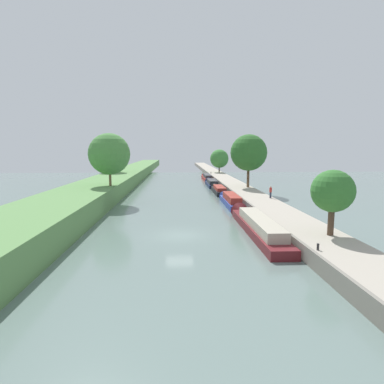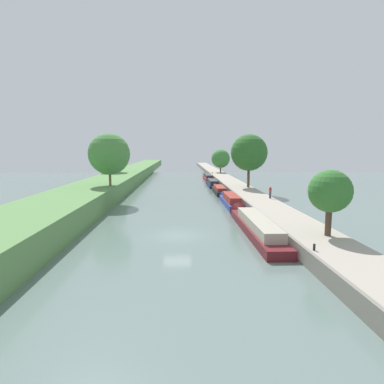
{
  "view_description": "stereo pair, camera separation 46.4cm",
  "coord_description": "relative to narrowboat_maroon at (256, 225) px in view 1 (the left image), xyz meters",
  "views": [
    {
      "loc": [
        -0.2,
        -28.54,
        7.84
      ],
      "look_at": [
        2.21,
        22.24,
        1.0
      ],
      "focal_mm": 29.91,
      "sensor_mm": 36.0,
      "label": 1
    },
    {
      "loc": [
        0.26,
        -28.56,
        7.84
      ],
      "look_at": [
        2.21,
        22.24,
        1.0
      ],
      "focal_mm": 29.91,
      "sensor_mm": 36.0,
      "label": 2
    }
  ],
  "objects": [
    {
      "name": "mooring_bollard_far",
      "position": [
        1.81,
        57.82,
        0.7
      ],
      "size": [
        0.16,
        0.16,
        0.45
      ],
      "color": "black",
      "rests_on": "right_towpath"
    },
    {
      "name": "mooring_bollard_near",
      "position": [
        1.81,
        -9.32,
        0.7
      ],
      "size": [
        0.16,
        0.16,
        0.45
      ],
      "color": "black",
      "rests_on": "right_towpath"
    },
    {
      "name": "left_grassy_bank",
      "position": [
        -20.16,
        -0.96,
        0.61
      ],
      "size": [
        7.88,
        260.0,
        2.57
      ],
      "color": "#5B894C",
      "rests_on": "ground_plane"
    },
    {
      "name": "tree_rightbank_midnear",
      "position": [
        4.94,
        25.9,
        6.54
      ],
      "size": [
        6.34,
        6.34,
        9.25
      ],
      "color": "brown",
      "rests_on": "right_towpath"
    },
    {
      "name": "person_walking",
      "position": [
        5.28,
        13.38,
        1.35
      ],
      "size": [
        0.34,
        0.34,
        1.66
      ],
      "color": "#282D42",
      "rests_on": "right_towpath"
    },
    {
      "name": "tree_rightbank_near",
      "position": [
        4.41,
        -5.69,
        3.94
      ],
      "size": [
        3.28,
        3.28,
        5.14
      ],
      "color": "#4C3828",
      "rests_on": "right_towpath"
    },
    {
      "name": "ground_plane",
      "position": [
        -7.35,
        -0.96,
        -0.67
      ],
      "size": [
        160.0,
        160.0,
        0.0
      ],
      "primitive_type": "plane",
      "color": "slate"
    },
    {
      "name": "tree_leftbank_downstream",
      "position": [
        -17.21,
        17.07,
        6.46
      ],
      "size": [
        5.94,
        5.94,
        7.54
      ],
      "color": "brown",
      "rests_on": "left_grassy_bank"
    },
    {
      "name": "stone_quay",
      "position": [
        1.39,
        -0.96,
        -0.07
      ],
      "size": [
        0.25,
        260.0,
        1.2
      ],
      "color": "gray",
      "rests_on": "ground_plane"
    },
    {
      "name": "narrowboat_navy",
      "position": [
        -0.13,
        38.73,
        -0.12
      ],
      "size": [
        2.03,
        11.0,
        2.05
      ],
      "color": "#141E42",
      "rests_on": "ground_plane"
    },
    {
      "name": "right_towpath",
      "position": [
        3.69,
        -0.96,
        -0.1
      ],
      "size": [
        4.36,
        260.0,
        1.15
      ],
      "color": "#A89E8E",
      "rests_on": "ground_plane"
    },
    {
      "name": "narrowboat_blue",
      "position": [
        0.01,
        14.81,
        -0.01
      ],
      "size": [
        1.85,
        11.23,
        2.13
      ],
      "color": "#283D93",
      "rests_on": "ground_plane"
    },
    {
      "name": "narrowboat_red",
      "position": [
        0.09,
        52.01,
        -0.04
      ],
      "size": [
        1.87,
        13.15,
        2.03
      ],
      "color": "maroon",
      "rests_on": "ground_plane"
    },
    {
      "name": "narrowboat_maroon",
      "position": [
        0.0,
        0.0,
        0.0
      ],
      "size": [
        2.16,
        16.7,
        2.28
      ],
      "color": "maroon",
      "rests_on": "ground_plane"
    },
    {
      "name": "tree_rightbank_midfar",
      "position": [
        4.67,
        62.32,
        4.44
      ],
      "size": [
        5.3,
        5.3,
        6.62
      ],
      "color": "#4C3828",
      "rests_on": "right_towpath"
    },
    {
      "name": "tree_leftbank_upstream",
      "position": [
        -22.86,
        44.74,
        6.78
      ],
      "size": [
        6.33,
        6.33,
        8.06
      ],
      "color": "#4C3828",
      "rests_on": "left_grassy_bank"
    },
    {
      "name": "narrowboat_black",
      "position": [
        -0.04,
        27.42,
        -0.13
      ],
      "size": [
        1.87,
        10.25,
        1.83
      ],
      "color": "black",
      "rests_on": "ground_plane"
    }
  ]
}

